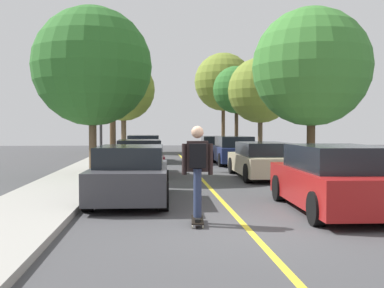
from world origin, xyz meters
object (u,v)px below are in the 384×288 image
street_tree_right_nearest (312,67)px  street_tree_right_near (260,91)px  street_tree_right_far (237,90)px  fire_hydrant (378,183)px  parked_car_left_far (144,149)px  skateboarder (197,166)px  parked_car_left_nearest (131,174)px  parked_car_right_nearest (335,179)px  street_tree_left_near (112,63)px  street_tree_left_far (123,90)px  parked_car_left_near (139,158)px  skateboard (197,220)px  street_tree_left_nearest (92,67)px  parked_car_right_far (234,150)px  streetlamp (101,89)px  parked_car_right_farthest (215,146)px  street_tree_right_farthest (223,82)px  parked_car_right_near (262,160)px

street_tree_right_nearest → street_tree_right_near: size_ratio=1.11×
street_tree_right_far → fire_hydrant: size_ratio=8.38×
parked_car_left_far → skateboarder: skateboarder is taller
parked_car_left_nearest → parked_car_right_nearest: 4.83m
parked_car_right_nearest → street_tree_left_near: size_ratio=0.65×
parked_car_left_far → street_tree_left_far: street_tree_left_far is taller
parked_car_left_near → parked_car_right_nearest: parked_car_right_nearest is taller
parked_car_left_nearest → street_tree_left_near: 14.63m
parked_car_left_far → skateboard: (1.38, -16.33, -0.60)m
parked_car_left_near → street_tree_left_nearest: bearing=-152.2°
parked_car_left_near → skateboard: parked_car_left_near is taller
street_tree_right_near → street_tree_right_far: 7.17m
skateboarder → parked_car_right_nearest: bearing=20.5°
parked_car_right_far → skateboarder: bearing=-102.4°
parked_car_right_far → street_tree_left_nearest: 8.97m
street_tree_left_far → streetlamp: (-0.10, -13.66, -1.07)m
parked_car_left_nearest → street_tree_left_near: street_tree_left_near is taller
parked_car_left_nearest → fire_hydrant: bearing=-6.6°
street_tree_right_far → parked_car_right_far: bearing=-100.9°
parked_car_right_farthest → street_tree_right_nearest: (1.66, -13.65, 3.33)m
street_tree_right_farthest → street_tree_left_nearest: bearing=-111.0°
parked_car_left_nearest → street_tree_left_near: size_ratio=0.63×
street_tree_right_near → street_tree_left_nearest: bearing=-137.8°
parked_car_left_near → streetlamp: bearing=124.2°
street_tree_left_nearest → street_tree_right_far: bearing=61.2°
street_tree_right_far → skateboard: (-4.76, -22.70, -4.29)m
parked_car_right_near → skateboarder: 8.59m
street_tree_left_nearest → fire_hydrant: (7.64, -6.28, -3.54)m
parked_car_left_far → street_tree_right_farthest: 14.70m
parked_car_right_near → street_tree_left_near: size_ratio=0.67×
parked_car_left_nearest → fire_hydrant: 6.03m
parked_car_right_nearest → parked_car_left_near: bearing=118.6°
skateboarder → street_tree_right_farthest: bearing=80.6°
street_tree_left_near → street_tree_left_far: street_tree_left_near is taller
parked_car_right_nearest → parked_car_right_near: (0.00, 6.83, -0.07)m
parked_car_right_near → street_tree_right_far: 15.29m
parked_car_right_far → street_tree_right_near: size_ratio=0.76×
street_tree_right_farthest → parked_car_right_nearest: bearing=-93.4°
street_tree_left_far → skateboard: bearing=-83.2°
street_tree_left_far → streetlamp: 13.71m
street_tree_right_farthest → street_tree_right_nearest: bearing=-90.0°
fire_hydrant → streetlamp: (-7.74, 9.72, 3.03)m
parked_car_left_far → street_tree_right_near: bearing=-7.2°
parked_car_right_nearest → street_tree_right_nearest: bearing=75.6°
street_tree_right_far → street_tree_right_farthest: size_ratio=0.76×
parked_car_right_near → street_tree_right_farthest: bearing=85.5°
parked_car_left_far → streetlamp: streetlamp is taller
parked_car_right_far → skateboard: (-3.11, -14.12, -0.61)m
street_tree_right_farthest → skateboard: 29.67m
parked_car_left_near → street_tree_right_nearest: size_ratio=0.70×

